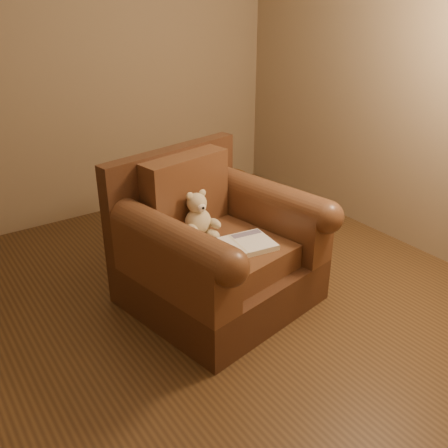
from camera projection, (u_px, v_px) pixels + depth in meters
floor at (198, 319)px, 3.23m from camera, size 4.00×4.00×0.00m
room at (190, 38)px, 2.49m from camera, size 4.02×4.02×2.71m
armchair at (214, 249)px, 3.30m from camera, size 1.25×1.21×0.98m
teddy_bear at (199, 219)px, 3.24m from camera, size 0.23×0.25×0.31m
guidebook at (238, 246)px, 3.11m from camera, size 0.48×0.33×0.04m
side_table at (226, 199)px, 4.36m from camera, size 0.35×0.35×0.49m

